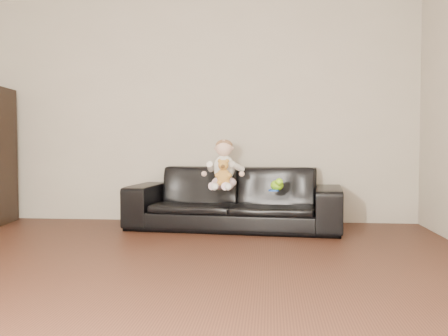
# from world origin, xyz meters

# --- Properties ---
(floor) EXTENTS (5.50, 5.50, 0.00)m
(floor) POSITION_xyz_m (0.00, 0.00, 0.00)
(floor) COLOR #3F2116
(floor) RESTS_ON ground
(wall_back) EXTENTS (5.00, 0.00, 5.00)m
(wall_back) POSITION_xyz_m (0.00, 2.75, 1.30)
(wall_back) COLOR #B7AE9A
(wall_back) RESTS_ON ground
(sofa) EXTENTS (2.29, 1.09, 0.65)m
(sofa) POSITION_xyz_m (0.46, 2.25, 0.32)
(sofa) COLOR black
(sofa) RESTS_ON floor
(baby) EXTENTS (0.39, 0.47, 0.52)m
(baby) POSITION_xyz_m (0.36, 2.13, 0.65)
(baby) COLOR #F7D1DC
(baby) RESTS_ON sofa
(teddy_bear) EXTENTS (0.16, 0.16, 0.26)m
(teddy_bear) POSITION_xyz_m (0.37, 1.97, 0.61)
(teddy_bear) COLOR #C48B38
(teddy_bear) RESTS_ON sofa
(toy_green) EXTENTS (0.17, 0.19, 0.11)m
(toy_green) POSITION_xyz_m (0.91, 2.02, 0.48)
(toy_green) COLOR #86D519
(toy_green) RESTS_ON sofa
(toy_rattle) EXTENTS (0.09, 0.09, 0.07)m
(toy_rattle) POSITION_xyz_m (0.90, 2.02, 0.46)
(toy_rattle) COLOR red
(toy_rattle) RESTS_ON sofa
(toy_blue_disc) EXTENTS (0.13, 0.13, 0.01)m
(toy_blue_disc) POSITION_xyz_m (0.88, 1.97, 0.43)
(toy_blue_disc) COLOR blue
(toy_blue_disc) RESTS_ON sofa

